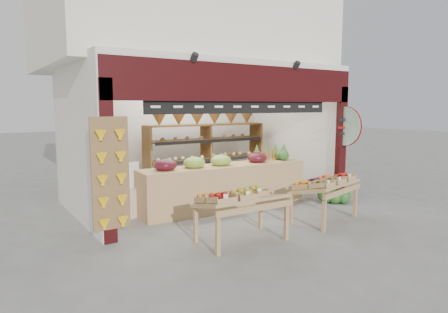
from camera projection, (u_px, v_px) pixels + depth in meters
ground at (218, 206)px, 8.88m from camera, size 60.00×60.00×0.00m
shop_structure at (182, 35)px, 9.72m from camera, size 6.36×5.12×5.40m
banana_board at (111, 176)px, 6.28m from camera, size 0.60×0.15×1.80m
gift_sign at (345, 126)px, 9.20m from camera, size 0.04×0.93×0.92m
back_shelving at (206, 143)px, 10.31m from camera, size 3.30×0.54×2.01m
refrigerator at (84, 164)px, 8.99m from camera, size 0.85×0.85×1.84m
cardboard_stack at (139, 204)px, 8.15m from camera, size 0.97×0.76×0.58m
mid_counter at (224, 185)px, 8.63m from camera, size 3.84×0.89×1.18m
display_table_left at (236, 199)px, 6.45m from camera, size 1.46×0.83×0.94m
display_table_right at (325, 184)px, 7.69m from camera, size 1.58×1.13×0.93m
watermelon_pile at (334, 194)px, 9.23m from camera, size 0.74×0.74×0.58m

